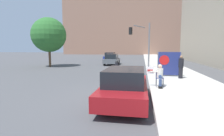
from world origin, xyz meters
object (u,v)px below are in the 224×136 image
object	(u,v)px
protest_banner	(169,64)
motorcycle_on_road	(117,70)
jogger_on_sidewalk	(181,67)
parked_car_curbside	(125,85)
street_tree_near_curb	(49,35)
pedestrian_behind	(168,63)
car_on_road_nearest	(112,59)
seated_protester	(160,75)
car_on_road_midblock	(110,56)
traffic_light_pole	(141,38)

from	to	relation	value
protest_banner	motorcycle_on_road	distance (m)	4.01
jogger_on_sidewalk	parked_car_curbside	xyz separation A→B (m)	(-3.36, -5.58, -0.25)
protest_banner	street_tree_near_curb	size ratio (longest dim) A/B	0.31
pedestrian_behind	car_on_road_nearest	bearing A→B (deg)	110.29
seated_protester	car_on_road_midblock	bearing A→B (deg)	97.56
traffic_light_pole	parked_car_curbside	distance (m)	13.08
traffic_light_pole	car_on_road_nearest	bearing A→B (deg)	137.63
car_on_road_nearest	car_on_road_midblock	distance (m)	8.68
traffic_light_pole	street_tree_near_curb	xyz separation A→B (m)	(-11.02, -0.16, 0.44)
protest_banner	car_on_road_nearest	distance (m)	11.73
seated_protester	motorcycle_on_road	world-z (taller)	seated_protester
protest_banner	parked_car_curbside	distance (m)	6.88
jogger_on_sidewalk	car_on_road_midblock	bearing A→B (deg)	-83.00
jogger_on_sidewalk	car_on_road_midblock	size ratio (longest dim) A/B	0.33
protest_banner	pedestrian_behind	bearing A→B (deg)	86.87
traffic_light_pole	seated_protester	bearing A→B (deg)	-83.86
seated_protester	protest_banner	world-z (taller)	protest_banner
seated_protester	traffic_light_pole	world-z (taller)	traffic_light_pole
parked_car_curbside	car_on_road_midblock	size ratio (longest dim) A/B	0.96
seated_protester	parked_car_curbside	xyz separation A→B (m)	(-1.63, -2.53, -0.11)
car_on_road_midblock	jogger_on_sidewalk	bearing A→B (deg)	-66.10
jogger_on_sidewalk	car_on_road_nearest	xyz separation A→B (m)	(-6.76, 10.80, -0.24)
parked_car_curbside	car_on_road_nearest	distance (m)	16.72
jogger_on_sidewalk	protest_banner	bearing A→B (deg)	-64.04
seated_protester	protest_banner	xyz separation A→B (m)	(1.02, 3.80, 0.30)
parked_car_curbside	seated_protester	bearing A→B (deg)	57.19
traffic_light_pole	motorcycle_on_road	size ratio (longest dim) A/B	2.27
motorcycle_on_road	street_tree_near_curb	xyz separation A→B (m)	(-9.19, 6.05, 3.31)
jogger_on_sidewalk	car_on_road_midblock	distance (m)	21.10
protest_banner	traffic_light_pole	xyz separation A→B (m)	(-2.13, 6.46, 2.29)
seated_protester	motorcycle_on_road	bearing A→B (deg)	116.54
traffic_light_pole	parked_car_curbside	world-z (taller)	traffic_light_pole
jogger_on_sidewalk	motorcycle_on_road	bearing A→B (deg)	-29.03
protest_banner	car_on_road_midblock	world-z (taller)	protest_banner
jogger_on_sidewalk	traffic_light_pole	world-z (taller)	traffic_light_pole
jogger_on_sidewalk	parked_car_curbside	world-z (taller)	jogger_on_sidewalk
protest_banner	parked_car_curbside	xyz separation A→B (m)	(-2.66, -6.33, -0.41)
protest_banner	seated_protester	bearing A→B (deg)	-105.07
pedestrian_behind	protest_banner	world-z (taller)	protest_banner
protest_banner	car_on_road_midblock	xyz separation A→B (m)	(-7.85, 18.53, -0.39)
seated_protester	car_on_road_midblock	xyz separation A→B (m)	(-6.82, 22.33, -0.09)
parked_car_curbside	street_tree_near_curb	world-z (taller)	street_tree_near_curb
seated_protester	pedestrian_behind	bearing A→B (deg)	67.93
seated_protester	jogger_on_sidewalk	bearing A→B (deg)	51.02
seated_protester	pedestrian_behind	size ratio (longest dim) A/B	0.71
pedestrian_behind	protest_banner	size ratio (longest dim) A/B	0.95
parked_car_curbside	traffic_light_pole	bearing A→B (deg)	87.63
jogger_on_sidewalk	seated_protester	bearing A→B (deg)	43.54
car_on_road_midblock	protest_banner	bearing A→B (deg)	-67.05
parked_car_curbside	car_on_road_nearest	xyz separation A→B (m)	(-3.40, 16.37, 0.02)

